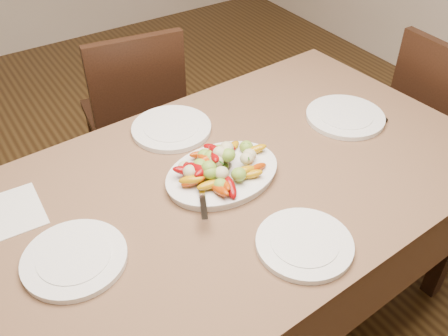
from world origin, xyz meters
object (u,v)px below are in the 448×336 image
plate_far (171,128)px  chair_right (448,132)px  plate_right (345,117)px  plate_left (75,259)px  chair_far (133,114)px  serving_platter (222,175)px  plate_near (304,244)px  dining_table (224,260)px

plate_far → chair_right: bearing=-15.2°
chair_right → plate_right: chair_right is taller
plate_left → chair_far: bearing=59.0°
serving_platter → plate_near: 0.37m
plate_near → plate_left: bearing=151.7°
plate_far → plate_near: 0.70m
plate_right → dining_table: bearing=-174.1°
chair_right → plate_right: bearing=87.8°
serving_platter → plate_left: size_ratio=1.33×
chair_right → plate_left: bearing=94.1°
serving_platter → plate_right: size_ratio=1.28×
serving_platter → plate_far: serving_platter is taller
serving_platter → plate_left: 0.53m
chair_right → plate_right: size_ratio=3.23×
plate_far → chair_far: bearing=81.9°
chair_right → plate_near: (-1.21, -0.36, 0.29)m
plate_right → serving_platter: bearing=-176.3°
serving_platter → plate_right: bearing=3.7°
serving_platter → chair_far: bearing=85.3°
chair_far → chair_right: 1.50m
plate_left → plate_near: 0.63m
plate_far → dining_table: bearing=-89.9°
serving_platter → plate_far: (-0.01, 0.33, -0.00)m
plate_near → dining_table: bearing=96.5°
plate_left → plate_right: bearing=5.8°
chair_far → plate_right: (0.50, -0.89, 0.29)m
dining_table → serving_platter: bearing=69.1°
chair_far → serving_platter: chair_far is taller
chair_far → plate_right: size_ratio=3.23×
dining_table → plate_near: plate_near is taller
plate_far → plate_left: bearing=-142.0°
plate_left → plate_near: (0.55, -0.30, 0.00)m
chair_right → plate_left: (-1.76, -0.06, 0.29)m
dining_table → chair_right: 1.25m
serving_platter → plate_far: bearing=91.6°
plate_right → plate_near: 0.68m
chair_right → plate_right: (-0.66, 0.05, 0.29)m
plate_left → plate_far: bearing=38.0°
plate_right → plate_far: size_ratio=1.01×
dining_table → plate_far: (-0.00, 0.35, 0.39)m
plate_left → plate_right: 1.11m
chair_far → serving_platter: 0.97m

